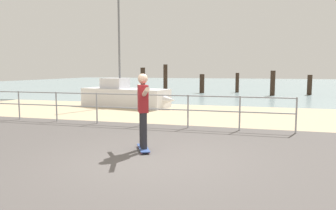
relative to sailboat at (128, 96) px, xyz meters
name	(u,v)px	position (x,y,z in m)	size (l,w,h in m)	color
ground_plane	(131,175)	(4.04, -9.40, -0.52)	(24.00, 10.00, 0.04)	#514C49
beach_strip	(205,114)	(4.04, -1.40, -0.52)	(24.00, 6.00, 0.04)	tan
sea_surface	(241,84)	(4.04, 26.60, -0.52)	(72.00, 50.00, 0.04)	#849EA3
railing_fence	(118,104)	(1.70, -4.80, 0.17)	(11.00, 0.05, 1.05)	#9EA0A5
sailboat	(128,96)	(0.00, 0.00, 0.00)	(5.07, 2.29, 5.13)	silver
skateboard	(143,148)	(3.68, -7.79, -0.45)	(0.55, 0.80, 0.08)	#334C8C
skateboarder	(143,106)	(3.68, -7.79, 0.50)	(0.75, 1.32, 1.65)	#26262B
groyne_post_0	(143,79)	(-3.23, 10.85, 0.47)	(0.39, 0.39, 1.98)	#332319
groyne_post_1	(165,79)	(-0.66, 8.79, 0.58)	(0.31, 0.31, 2.20)	#332319
groyne_post_2	(202,84)	(1.92, 10.03, 0.22)	(0.37, 0.37, 1.47)	#332319
groyne_post_3	(237,83)	(4.49, 11.42, 0.26)	(0.28, 0.28, 1.56)	#332319
groyne_post_4	(273,83)	(7.06, 9.05, 0.35)	(0.33, 0.33, 1.75)	#332319
groyne_post_5	(310,85)	(9.63, 10.38, 0.20)	(0.33, 0.33, 1.45)	#332319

